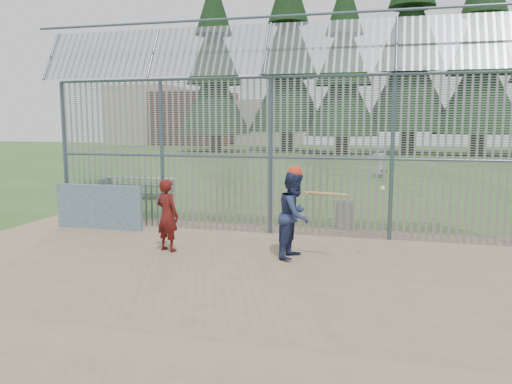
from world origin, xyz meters
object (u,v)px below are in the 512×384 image
(batter, at_px, (295,215))
(onlooker, at_px, (167,215))
(bleacher, at_px, (137,187))
(dugout_wall, at_px, (99,207))
(trash_can, at_px, (345,215))

(batter, distance_m, onlooker, 2.85)
(batter, relative_size, bleacher, 0.61)
(dugout_wall, distance_m, onlooker, 3.28)
(trash_can, bearing_deg, batter, -103.83)
(trash_can, bearing_deg, onlooker, -136.46)
(batter, relative_size, trash_can, 2.24)
(batter, relative_size, onlooker, 1.13)
(dugout_wall, xyz_separation_m, batter, (5.61, -1.58, 0.32))
(batter, xyz_separation_m, trash_can, (0.82, 3.33, -0.56))
(onlooker, xyz_separation_m, bleacher, (-4.65, 7.45, -0.42))
(dugout_wall, distance_m, bleacher, 6.03)
(dugout_wall, height_order, onlooker, onlooker)
(dugout_wall, bearing_deg, bleacher, 108.19)
(onlooker, bearing_deg, trash_can, -116.15)
(dugout_wall, height_order, bleacher, dugout_wall)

